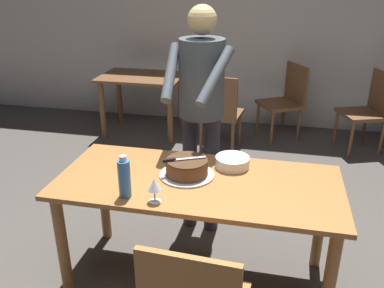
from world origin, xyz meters
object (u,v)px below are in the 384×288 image
at_px(cake_knife, 175,160).
at_px(plate_stack, 232,162).
at_px(wine_glass_near, 154,185).
at_px(background_chair_0, 285,99).
at_px(water_bottle, 124,178).
at_px(cake_on_platter, 187,168).
at_px(background_chair_2, 369,109).
at_px(person_cutting_cake, 201,99).
at_px(main_dining_table, 198,196).
at_px(background_chair_1, 220,111).
at_px(background_table, 142,89).

height_order(cake_knife, plate_stack, cake_knife).
bearing_deg(wine_glass_near, background_chair_0, 76.64).
bearing_deg(plate_stack, water_bottle, -137.71).
relative_size(cake_on_platter, water_bottle, 1.36).
height_order(cake_knife, water_bottle, water_bottle).
xyz_separation_m(background_chair_0, background_chair_2, (0.92, -0.19, 0.00)).
xyz_separation_m(cake_on_platter, background_chair_2, (1.53, 2.48, -0.31)).
bearing_deg(cake_knife, background_chair_0, 75.93).
relative_size(wine_glass_near, water_bottle, 0.58).
distance_m(water_bottle, person_cutting_cake, 0.93).
height_order(main_dining_table, cake_on_platter, cake_on_platter).
height_order(plate_stack, background_chair_1, background_chair_1).
bearing_deg(background_table, wine_glass_near, -69.70).
xyz_separation_m(plate_stack, background_chair_0, (0.35, 2.49, -0.29)).
bearing_deg(main_dining_table, background_chair_2, 60.13).
bearing_deg(plate_stack, background_table, 121.57).
bearing_deg(background_chair_2, cake_on_platter, -121.65).
xyz_separation_m(cake_on_platter, cake_knife, (-0.06, -0.03, 0.06)).
height_order(cake_knife, background_table, cake_knife).
bearing_deg(background_chair_1, cake_knife, -89.04).
xyz_separation_m(cake_knife, plate_stack, (0.33, 0.21, -0.08)).
bearing_deg(main_dining_table, cake_on_platter, 151.48).
bearing_deg(background_table, person_cutting_cake, -59.61).
relative_size(main_dining_table, cake_knife, 6.78).
bearing_deg(main_dining_table, wine_glass_near, -121.69).
bearing_deg(cake_on_platter, water_bottle, -131.94).
relative_size(water_bottle, background_chair_0, 0.28).
height_order(main_dining_table, plate_stack, plate_stack).
bearing_deg(background_table, main_dining_table, -64.05).
bearing_deg(cake_knife, wine_glass_near, -96.95).
distance_m(cake_on_platter, plate_stack, 0.32).
bearing_deg(plate_stack, wine_glass_near, -125.06).
xyz_separation_m(water_bottle, background_chair_0, (0.89, 2.98, -0.37)).
height_order(cake_knife, background_chair_2, background_chair_2).
bearing_deg(wine_glass_near, person_cutting_cake, 84.79).
height_order(wine_glass_near, water_bottle, water_bottle).
bearing_deg(background_chair_0, background_table, -172.74).
relative_size(cake_on_platter, background_chair_1, 0.38).
bearing_deg(plate_stack, person_cutting_cake, 127.11).
bearing_deg(background_chair_0, cake_knife, -104.07).
distance_m(background_table, background_chair_0, 1.76).
bearing_deg(person_cutting_cake, water_bottle, -106.78).
xyz_separation_m(cake_knife, background_table, (-1.07, 2.48, -0.29)).
distance_m(person_cutting_cake, background_table, 2.25).
bearing_deg(plate_stack, cake_on_platter, -145.42).
xyz_separation_m(wine_glass_near, background_table, (-1.03, 2.78, -0.28)).
distance_m(wine_glass_near, background_chair_2, 3.27).
xyz_separation_m(cake_knife, background_chair_2, (1.59, 2.51, -0.37)).
bearing_deg(wine_glass_near, water_bottle, 172.76).
height_order(cake_knife, person_cutting_cake, person_cutting_cake).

